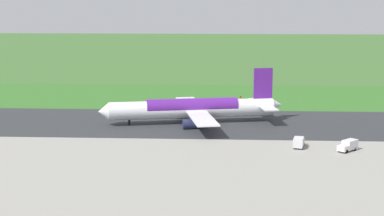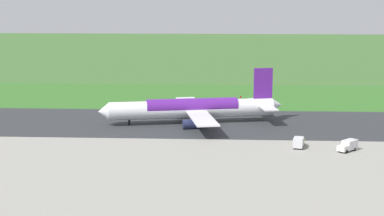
% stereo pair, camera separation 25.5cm
% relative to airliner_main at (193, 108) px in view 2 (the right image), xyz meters
% --- Properties ---
extents(ground_plane, '(800.00, 800.00, 0.00)m').
position_rel_airliner_main_xyz_m(ground_plane, '(-11.20, 0.08, -4.35)').
color(ground_plane, '#3D662D').
extents(runway_asphalt, '(600.00, 39.81, 0.06)m').
position_rel_airliner_main_xyz_m(runway_asphalt, '(-11.20, 0.08, -4.32)').
color(runway_asphalt, '#2D3033').
rests_on(runway_asphalt, ground).
extents(apron_concrete, '(440.00, 110.00, 0.05)m').
position_rel_airliner_main_xyz_m(apron_concrete, '(-11.20, 53.40, -4.33)').
color(apron_concrete, gray).
rests_on(apron_concrete, ground).
extents(grass_verge_foreground, '(600.00, 80.00, 0.04)m').
position_rel_airliner_main_xyz_m(grass_verge_foreground, '(-11.20, -35.59, -4.33)').
color(grass_verge_foreground, '#346B27').
rests_on(grass_verge_foreground, ground).
extents(airliner_main, '(53.77, 44.30, 15.88)m').
position_rel_airliner_main_xyz_m(airliner_main, '(0.00, 0.00, 0.00)').
color(airliner_main, white).
rests_on(airliner_main, ground).
extents(service_truck_baggage, '(5.65, 5.73, 2.65)m').
position_rel_airliner_main_xyz_m(service_truck_baggage, '(-38.72, 29.86, -2.95)').
color(service_truck_baggage, silver).
rests_on(service_truck_baggage, ground).
extents(service_truck_fuel, '(3.47, 6.15, 2.65)m').
position_rel_airliner_main_xyz_m(service_truck_fuel, '(-27.29, 27.14, -2.95)').
color(service_truck_fuel, gold).
rests_on(service_truck_fuel, ground).
extents(no_stopping_sign, '(0.60, 0.10, 2.58)m').
position_rel_airliner_main_xyz_m(no_stopping_sign, '(-14.59, -32.96, -2.82)').
color(no_stopping_sign, slate).
rests_on(no_stopping_sign, ground).
extents(traffic_cone_orange, '(0.40, 0.40, 0.55)m').
position_rel_airliner_main_xyz_m(traffic_cone_orange, '(-10.69, -37.81, -4.08)').
color(traffic_cone_orange, orange).
rests_on(traffic_cone_orange, ground).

